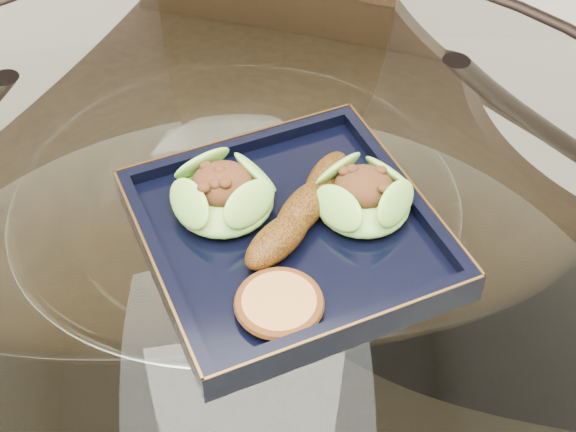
{
  "coord_description": "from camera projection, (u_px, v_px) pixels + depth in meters",
  "views": [
    {
      "loc": [
        0.01,
        -0.54,
        1.35
      ],
      "look_at": [
        0.05,
        -0.02,
        0.8
      ],
      "focal_mm": 50.0,
      "sensor_mm": 36.0,
      "label": 1
    }
  ],
  "objects": [
    {
      "name": "dining_table",
      "position": [
        244.0,
        329.0,
        0.92
      ],
      "size": [
        1.13,
        1.13,
        0.77
      ],
      "color": "white",
      "rests_on": "ground"
    },
    {
      "name": "lettuce_wrap_right",
      "position": [
        363.0,
        198.0,
        0.78
      ],
      "size": [
        0.12,
        0.12,
        0.03
      ],
      "primitive_type": "ellipsoid",
      "rotation": [
        0.0,
        0.0,
        0.34
      ],
      "color": "#5DA42F",
      "rests_on": "navy_plate"
    },
    {
      "name": "crumb_patty",
      "position": [
        279.0,
        305.0,
        0.7
      ],
      "size": [
        0.09,
        0.09,
        0.01
      ],
      "primitive_type": "cylinder",
      "rotation": [
        0.0,
        0.0,
        0.35
      ],
      "color": "#C68042",
      "rests_on": "navy_plate"
    },
    {
      "name": "dining_chair",
      "position": [
        252.0,
        169.0,
        1.26
      ],
      "size": [
        0.5,
        0.5,
        0.89
      ],
      "rotation": [
        0.0,
        0.0,
        -0.37
      ],
      "color": "#322010",
      "rests_on": "ground"
    },
    {
      "name": "roasted_plantain",
      "position": [
        303.0,
        209.0,
        0.77
      ],
      "size": [
        0.13,
        0.16,
        0.03
      ],
      "primitive_type": "ellipsoid",
      "rotation": [
        0.0,
        0.0,
        0.97
      ],
      "color": "#5E3409",
      "rests_on": "navy_plate"
    },
    {
      "name": "lettuce_wrap_left",
      "position": [
        223.0,
        196.0,
        0.78
      ],
      "size": [
        0.12,
        0.12,
        0.04
      ],
      "primitive_type": "ellipsoid",
      "rotation": [
        0.0,
        0.0,
        0.21
      ],
      "color": "#66A730",
      "rests_on": "navy_plate"
    },
    {
      "name": "navy_plate",
      "position": [
        288.0,
        237.0,
        0.78
      ],
      "size": [
        0.35,
        0.35,
        0.02
      ],
      "primitive_type": "cube",
      "rotation": [
        0.0,
        0.0,
        0.35
      ],
      "color": "black",
      "rests_on": "dining_table"
    }
  ]
}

